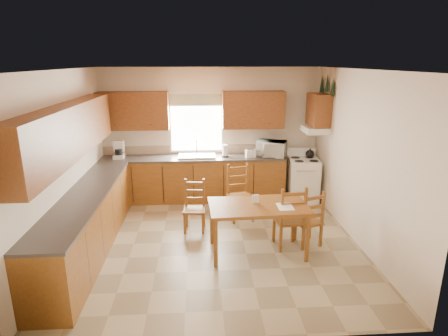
{
  "coord_description": "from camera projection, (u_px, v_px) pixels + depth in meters",
  "views": [
    {
      "loc": [
        -0.23,
        -5.49,
        2.83
      ],
      "look_at": [
        0.15,
        0.3,
        1.15
      ],
      "focal_mm": 30.0,
      "sensor_mm": 36.0,
      "label": 1
    }
  ],
  "objects": [
    {
      "name": "floor",
      "position": [
        216.0,
        241.0,
        6.07
      ],
      "size": [
        4.5,
        4.5,
        0.0
      ],
      "primitive_type": "plane",
      "color": "#988864",
      "rests_on": "ground"
    },
    {
      "name": "microwave",
      "position": [
        272.0,
        149.0,
        7.67
      ],
      "size": [
        0.64,
        0.56,
        0.32
      ],
      "primitive_type": "imported",
      "rotation": [
        0.0,
        0.0,
        -0.38
      ],
      "color": "silver",
      "rests_on": "counter_back"
    },
    {
      "name": "chair_far_right",
      "position": [
        241.0,
        193.0,
        6.78
      ],
      "size": [
        0.5,
        0.49,
        1.01
      ],
      "primitive_type": "cube",
      "rotation": [
        0.0,
        0.0,
        0.22
      ],
      "color": "brown",
      "rests_on": "floor"
    },
    {
      "name": "window_valance",
      "position": [
        196.0,
        100.0,
        7.58
      ],
      "size": [
        1.19,
        0.01,
        0.24
      ],
      "primitive_type": "cube",
      "color": "#4E663C",
      "rests_on": "wall_back"
    },
    {
      "name": "window_pane",
      "position": [
        196.0,
        124.0,
        7.74
      ],
      "size": [
        1.05,
        0.01,
        1.1
      ],
      "primitive_type": "cube",
      "color": "white",
      "rests_on": "wall_back"
    },
    {
      "name": "lower_cab_left",
      "position": [
        88.0,
        224.0,
        5.68
      ],
      "size": [
        0.6,
        3.6,
        0.88
      ],
      "primitive_type": "cube",
      "color": "brown",
      "rests_on": "floor"
    },
    {
      "name": "chair_far_left",
      "position": [
        194.0,
        206.0,
        6.35
      ],
      "size": [
        0.39,
        0.38,
        0.87
      ],
      "primitive_type": "cube",
      "rotation": [
        0.0,
        0.0,
        -0.07
      ],
      "color": "brown",
      "rests_on": "floor"
    },
    {
      "name": "ceiling",
      "position": [
        215.0,
        69.0,
        5.32
      ],
      "size": [
        4.5,
        4.5,
        0.0
      ],
      "primitive_type": "plane",
      "color": "brown",
      "rests_on": "floor"
    },
    {
      "name": "wall_front",
      "position": [
        226.0,
        223.0,
        3.53
      ],
      "size": [
        4.5,
        4.5,
        0.0
      ],
      "primitive_type": "plane",
      "color": "beige",
      "rests_on": "floor"
    },
    {
      "name": "chair_near_left",
      "position": [
        289.0,
        216.0,
        5.79
      ],
      "size": [
        0.46,
        0.44,
        1.01
      ],
      "primitive_type": "cube",
      "rotation": [
        0.0,
        0.0,
        3.25
      ],
      "color": "brown",
      "rests_on": "floor"
    },
    {
      "name": "table_paper",
      "position": [
        285.0,
        207.0,
        5.44
      ],
      "size": [
        0.23,
        0.3,
        0.0
      ],
      "primitive_type": "cube",
      "rotation": [
        0.0,
        0.0,
        0.01
      ],
      "color": "white",
      "rests_on": "dining_table"
    },
    {
      "name": "wall_right",
      "position": [
        359.0,
        159.0,
        5.83
      ],
      "size": [
        4.5,
        4.5,
        0.0
      ],
      "primitive_type": "plane",
      "color": "beige",
      "rests_on": "floor"
    },
    {
      "name": "sink_basin",
      "position": [
        197.0,
        156.0,
        7.66
      ],
      "size": [
        0.75,
        0.45,
        0.04
      ],
      "primitive_type": "cube",
      "color": "silver",
      "rests_on": "counter_back"
    },
    {
      "name": "counter_left",
      "position": [
        85.0,
        195.0,
        5.55
      ],
      "size": [
        0.63,
        3.6,
        0.04
      ],
      "primitive_type": "cube",
      "color": "#423A37",
      "rests_on": "lower_cab_left"
    },
    {
      "name": "wall_back",
      "position": [
        211.0,
        133.0,
        7.85
      ],
      "size": [
        4.5,
        4.5,
        0.0
      ],
      "primitive_type": "plane",
      "color": "beige",
      "rests_on": "floor"
    },
    {
      "name": "upper_cab_stove",
      "position": [
        319.0,
        110.0,
        7.25
      ],
      "size": [
        0.33,
        0.62,
        0.62
      ],
      "primitive_type": "cube",
      "color": "brown",
      "rests_on": "wall_right"
    },
    {
      "name": "backsplash",
      "position": [
        193.0,
        149.0,
        7.91
      ],
      "size": [
        3.75,
        0.01,
        0.18
      ],
      "primitive_type": "cube",
      "color": "gray",
      "rests_on": "counter_back"
    },
    {
      "name": "range_hood",
      "position": [
        315.0,
        129.0,
        7.35
      ],
      "size": [
        0.44,
        0.62,
        0.12
      ],
      "primitive_type": "cube",
      "color": "silver",
      "rests_on": "wall_right"
    },
    {
      "name": "counter_back",
      "position": [
        193.0,
        158.0,
        7.66
      ],
      "size": [
        3.75,
        0.63,
        0.04
      ],
      "primitive_type": "cube",
      "color": "#423A37",
      "rests_on": "lower_cab_back"
    },
    {
      "name": "lower_cab_back",
      "position": [
        194.0,
        179.0,
        7.79
      ],
      "size": [
        3.75,
        0.6,
        0.88
      ],
      "primitive_type": "cube",
      "color": "brown",
      "rests_on": "floor"
    },
    {
      "name": "upper_cab_back_right",
      "position": [
        253.0,
        110.0,
        7.6
      ],
      "size": [
        1.25,
        0.33,
        0.75
      ],
      "primitive_type": "cube",
      "color": "brown",
      "rests_on": "wall_back"
    },
    {
      "name": "window_frame",
      "position": [
        196.0,
        124.0,
        7.75
      ],
      "size": [
        1.13,
        0.02,
        1.18
      ],
      "primitive_type": "cube",
      "color": "silver",
      "rests_on": "wall_back"
    },
    {
      "name": "upper_cab_back_left",
      "position": [
        133.0,
        111.0,
        7.45
      ],
      "size": [
        1.41,
        0.33,
        0.75
      ],
      "primitive_type": "cube",
      "color": "brown",
      "rests_on": "wall_back"
    },
    {
      "name": "wall_left",
      "position": [
        64.0,
        164.0,
        5.55
      ],
      "size": [
        4.5,
        4.5,
        0.0
      ],
      "primitive_type": "plane",
      "color": "beige",
      "rests_on": "floor"
    },
    {
      "name": "dining_table",
      "position": [
        258.0,
        229.0,
        5.62
      ],
      "size": [
        1.48,
        0.89,
        0.77
      ],
      "primitive_type": "cube",
      "rotation": [
        0.0,
        0.0,
        0.04
      ],
      "color": "brown",
      "rests_on": "floor"
    },
    {
      "name": "pine_decal_a",
      "position": [
        333.0,
        86.0,
        6.82
      ],
      "size": [
        0.22,
        0.22,
        0.36
      ],
      "primitive_type": "cone",
      "color": "black",
      "rests_on": "wall_right"
    },
    {
      "name": "coffeemaker",
      "position": [
        119.0,
        151.0,
        7.51
      ],
      "size": [
        0.26,
        0.28,
        0.32
      ],
      "primitive_type": "cube",
      "rotation": [
        0.0,
        0.0,
        -0.38
      ],
      "color": "silver",
      "rests_on": "counter_back"
    },
    {
      "name": "upper_cab_left",
      "position": [
        68.0,
        132.0,
        5.28
      ],
      "size": [
        0.33,
        3.6,
        0.75
      ],
      "primitive_type": "cube",
      "color": "brown",
      "rests_on": "wall_left"
    },
    {
      "name": "chair_near_right",
      "position": [
        308.0,
        218.0,
        5.85
      ],
      "size": [
        0.47,
        0.46,
        0.91
      ],
      "primitive_type": "cube",
      "rotation": [
        0.0,
        0.0,
        3.45
      ],
      "color": "brown",
      "rests_on": "floor"
    },
    {
      "name": "paper_towel",
      "position": [
        225.0,
        151.0,
        7.65
      ],
      "size": [
        0.11,
        0.11,
        0.25
      ],
      "primitive_type": "cylinder",
      "rotation": [
        0.0,
        0.0,
        -0.02
      ],
      "color": "white",
      "rests_on": "counter_back"
    },
    {
      "name": "pine_decal_c",
      "position": [
        322.0,
        84.0,
        7.43
      ],
      "size": [
        0.22,
        0.22,
        0.36
      ],
      "primitive_type": "cone",
      "color": "black",
      "rests_on": "wall_right"
    },
    {
      "name": "toaster",
      "position": [
        251.0,
        153.0,
        7.62
      ],
      "size": [
        0.22,
        0.16,
        0.16
      ],
      "primitive_type": "cube",
      "rotation": [
        0.0,
        0.0,
        0.21
      ],
      "color": "silver",
      "rests_on": "counter_back"
    },
    {
      "name": "stove",
      "position": [
        303.0,
        181.0,
        7.7
      ],
      "size": [
        0.65,
        0.67,
        0.87
      ],
      "primitive_type": "cube",
      "rotation": [
        0.0,
        0.0,
        -0.1
      ],
      "color": "silver",
      "rests_on": "floor"
    },
    {
      "name": "pine_decal_b",
      "position": [
        327.0,
        82.0,
        7.12
      ],
      "size": [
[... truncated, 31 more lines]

